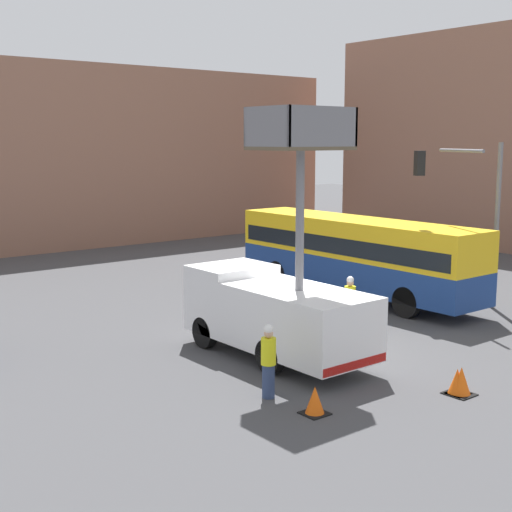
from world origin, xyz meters
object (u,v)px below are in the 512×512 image
road_worker_near_truck (268,361)px  traffic_light_pole (470,198)px  traffic_cone_near_truck (315,401)px  road_worker_directing (350,304)px  city_bus (355,251)px  traffic_cone_mid_road (461,382)px  utility_truck (276,306)px  traffic_cone_far_side (457,382)px

road_worker_near_truck → traffic_light_pole: bearing=-57.2°
traffic_light_pole → traffic_cone_near_truck: (-11.74, -4.11, -3.93)m
road_worker_directing → traffic_light_pole: bearing=-43.6°
traffic_light_pole → road_worker_directing: (-5.73, 0.57, -3.30)m
city_bus → traffic_light_pole: bearing=-159.4°
traffic_cone_mid_road → utility_truck: bearing=107.2°
city_bus → road_worker_near_truck: city_bus is taller
traffic_cone_near_truck → traffic_cone_far_side: (3.74, -1.29, -0.01)m
traffic_light_pole → city_bus: bearing=112.2°
road_worker_directing → traffic_cone_mid_road: size_ratio=2.59×
road_worker_near_truck → traffic_cone_near_truck: 1.66m
traffic_light_pole → road_worker_directing: 6.64m
utility_truck → road_worker_directing: utility_truck is taller
traffic_light_pole → traffic_cone_near_truck: 13.04m
road_worker_directing → traffic_cone_far_side: 6.41m
city_bus → traffic_cone_far_side: (-6.29, -9.57, -1.60)m
road_worker_directing → utility_truck: bearing=152.5°
city_bus → traffic_cone_mid_road: size_ratio=15.86×
utility_truck → traffic_cone_near_truck: bearing=-118.3°
road_worker_directing → road_worker_near_truck: bearing=169.2°
traffic_cone_near_truck → traffic_cone_far_side: bearing=-18.9°
traffic_cone_near_truck → traffic_light_pole: bearing=19.3°
city_bus → traffic_cone_mid_road: bearing=145.5°
road_worker_near_truck → traffic_cone_far_side: (3.90, -2.81, -0.64)m
utility_truck → road_worker_directing: (3.87, 0.72, -0.61)m
traffic_cone_far_side → road_worker_directing: bearing=69.3°
road_worker_near_truck → road_worker_directing: (6.16, 3.15, 0.00)m
traffic_cone_near_truck → traffic_cone_mid_road: bearing=-20.0°
traffic_cone_near_truck → traffic_cone_far_side: size_ratio=1.02×
road_worker_directing → traffic_cone_far_side: bearing=-148.7°
traffic_cone_mid_road → traffic_light_pole: bearing=34.6°
road_worker_near_truck → traffic_cone_far_side: bearing=-105.2°
utility_truck → traffic_light_pole: size_ratio=1.15×
city_bus → traffic_light_pole: traffic_light_pole is taller
traffic_light_pole → traffic_cone_mid_road: 10.42m
traffic_light_pole → traffic_cone_mid_road: (-7.95, -5.49, -3.91)m
road_worker_near_truck → traffic_cone_near_truck: (0.16, -1.53, -0.63)m
city_bus → traffic_cone_far_side: city_bus is taller
traffic_cone_near_truck → traffic_cone_far_side: traffic_cone_near_truck is taller
utility_truck → traffic_cone_near_truck: utility_truck is taller
city_bus → road_worker_directing: 5.49m
utility_truck → city_bus: size_ratio=0.63×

